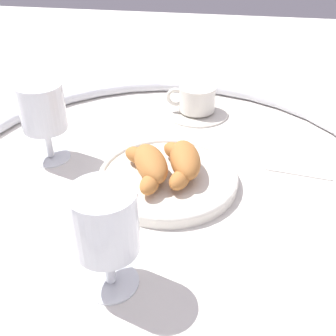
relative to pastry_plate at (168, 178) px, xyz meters
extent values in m
plane|color=silver|center=(0.01, 0.01, -0.01)|extent=(2.20, 2.20, 0.00)
torus|color=silver|center=(0.01, 0.01, 0.00)|extent=(0.76, 0.76, 0.02)
cylinder|color=silver|center=(0.00, 0.00, 0.00)|extent=(0.23, 0.23, 0.02)
torus|color=silver|center=(0.00, 0.00, 0.00)|extent=(0.23, 0.23, 0.01)
ellipsoid|color=#AD6B33|center=(0.01, -0.03, 0.03)|extent=(0.11, 0.07, 0.04)
ellipsoid|color=#AD6B33|center=(0.05, 0.00, 0.02)|extent=(0.05, 0.05, 0.03)
ellipsoid|color=#AD6B33|center=(-0.04, -0.02, 0.02)|extent=(0.05, 0.04, 0.03)
ellipsoid|color=#AD6B33|center=(-0.01, 0.03, 0.03)|extent=(0.11, 0.09, 0.04)
ellipsoid|color=#AD6B33|center=(0.02, 0.06, 0.02)|extent=(0.05, 0.05, 0.03)
ellipsoid|color=#AD6B33|center=(-0.05, 0.02, 0.02)|extent=(0.05, 0.03, 0.03)
cylinder|color=silver|center=(0.26, -0.02, -0.01)|extent=(0.14, 0.14, 0.01)
cylinder|color=silver|center=(0.26, -0.02, 0.02)|extent=(0.08, 0.08, 0.05)
cylinder|color=#937A60|center=(0.26, -0.02, 0.05)|extent=(0.07, 0.07, 0.01)
torus|color=silver|center=(0.25, 0.02, 0.03)|extent=(0.02, 0.04, 0.04)
cylinder|color=white|center=(-0.22, 0.04, -0.01)|extent=(0.07, 0.07, 0.01)
cylinder|color=white|center=(-0.22, 0.04, 0.02)|extent=(0.01, 0.01, 0.05)
cylinder|color=white|center=(-0.22, 0.04, 0.09)|extent=(0.08, 0.08, 0.08)
cylinder|color=yellow|center=(-0.22, 0.04, 0.09)|extent=(0.07, 0.07, 0.07)
cylinder|color=white|center=(0.04, 0.22, -0.01)|extent=(0.07, 0.07, 0.01)
cylinder|color=white|center=(0.04, 0.22, 0.02)|extent=(0.01, 0.01, 0.05)
cylinder|color=white|center=(0.04, 0.22, 0.09)|extent=(0.08, 0.08, 0.08)
cylinder|color=gold|center=(0.04, 0.22, 0.08)|extent=(0.07, 0.07, 0.05)
cube|color=silver|center=(0.11, -0.22, -0.01)|extent=(0.12, 0.12, 0.01)
camera|label=1|loc=(-0.54, -0.09, 0.39)|focal=44.59mm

